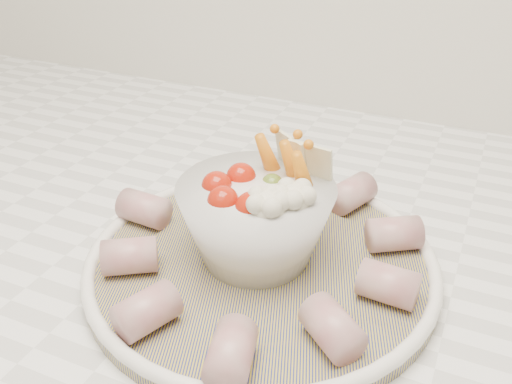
% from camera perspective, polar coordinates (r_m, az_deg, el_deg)
% --- Properties ---
extents(serving_platter, '(0.39, 0.39, 0.02)m').
position_cam_1_polar(serving_platter, '(0.51, 0.55, -7.11)').
color(serving_platter, navy).
rests_on(serving_platter, kitchen_counter).
extents(veggie_bowl, '(0.14, 0.14, 0.11)m').
position_cam_1_polar(veggie_bowl, '(0.49, 0.12, -2.61)').
color(veggie_bowl, silver).
rests_on(veggie_bowl, serving_platter).
extents(cured_meat_rolls, '(0.29, 0.30, 0.03)m').
position_cam_1_polar(cured_meat_rolls, '(0.50, 0.49, -5.29)').
color(cured_meat_rolls, '#A04950').
rests_on(cured_meat_rolls, serving_platter).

